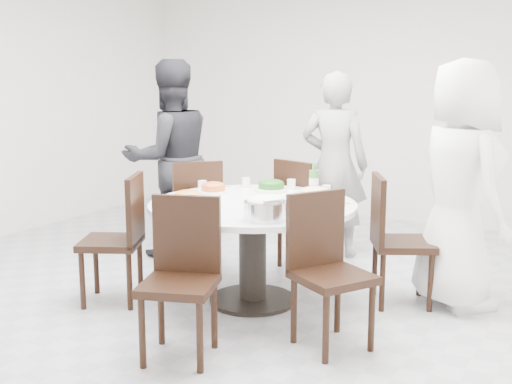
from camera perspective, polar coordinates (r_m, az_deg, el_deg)
The scene contains 22 objects.
floor at distance 5.06m, azimuth -1.59°, elevation -8.75°, with size 6.00×6.00×0.01m, color #AFAFB4.
wall_back at distance 7.50m, azimuth 10.49°, elevation 8.34°, with size 6.00×0.01×2.80m, color white.
dining_table at distance 4.71m, azimuth -0.30°, elevation -5.43°, with size 1.50×1.50×0.75m, color white.
chair_ne at distance 4.78m, azimuth 12.95°, elevation -4.22°, with size 0.42×0.42×0.95m, color black.
chair_n at distance 5.55m, azimuth 4.62°, elevation -1.91°, with size 0.42×0.42×0.95m, color black.
chair_nw at distance 5.56m, azimuth -5.57°, elevation -1.91°, with size 0.42×0.42×0.95m, color black.
chair_sw at distance 4.81m, azimuth -12.79°, elevation -4.11°, with size 0.42×0.42×0.95m, color black.
chair_s at distance 3.80m, azimuth -6.91°, elevation -7.88°, with size 0.42×0.42×0.95m, color black.
chair_se at distance 3.95m, azimuth 6.86°, elevation -7.18°, with size 0.42×0.42×0.95m, color black.
diner_right at distance 4.77m, azimuth 17.67°, elevation 0.58°, with size 0.87×0.56×1.77m, color white.
diner_middle at distance 5.89m, azimuth 6.99°, elevation 2.41°, with size 0.62×0.40×1.69m, color black.
diner_left at distance 5.91m, azimuth -7.65°, elevation 2.93°, with size 0.87×0.68×1.79m, color black.
dish_greens at distance 5.06m, azimuth 1.36°, elevation 0.45°, with size 0.26×0.26×0.07m, color white.
dish_pale at distance 4.73m, azimuth 5.25°, elevation -0.24°, with size 0.28×0.28×0.08m, color white.
dish_orange at distance 4.97m, azimuth -3.81°, elevation 0.22°, with size 0.24×0.24×0.06m, color white.
dish_redbrown at distance 4.29m, azimuth 3.75°, elevation -1.44°, with size 0.27×0.27×0.07m, color white.
dish_tofu at distance 4.63m, azimuth -6.05°, elevation -0.58°, with size 0.24×0.24×0.06m, color white.
rice_bowl at distance 4.09m, azimuth 0.80°, elevation -1.65°, with size 0.27×0.27×0.12m, color silver.
soup_bowl at distance 4.40m, azimuth -6.12°, elevation -1.06°, with size 0.27×0.27×0.08m, color white.
beverage_bottle at distance 4.90m, azimuth 5.16°, elevation 1.13°, with size 0.07×0.07×0.25m, color #347B31.
tea_cups at distance 5.14m, azimuth 3.46°, elevation 0.67°, with size 0.07×0.07×0.08m, color white.
chopsticks at distance 5.17m, azimuth 3.07°, elevation 0.35°, with size 0.24×0.04×0.01m, color tan, non-canonical shape.
Camera 1 is at (2.49, -4.07, 1.68)m, focal length 45.00 mm.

